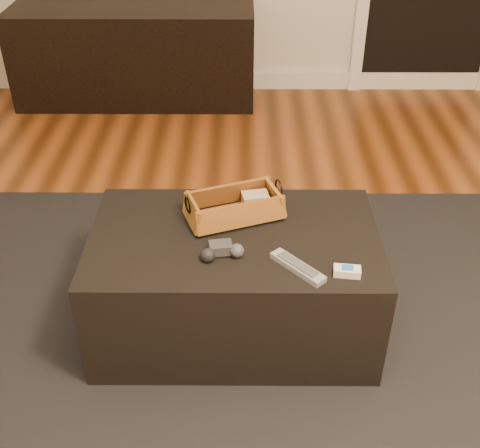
{
  "coord_description": "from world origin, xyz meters",
  "views": [
    {
      "loc": [
        0.07,
        -1.32,
        1.64
      ],
      "look_at": [
        0.06,
        0.33,
        0.49
      ],
      "focal_mm": 45.0,
      "sensor_mm": 36.0,
      "label": 1
    }
  ],
  "objects_px": {
    "wicker_basket": "(234,208)",
    "silver_remote": "(298,267)",
    "ottoman": "(235,282)",
    "tv_remote": "(231,215)",
    "cream_gadget": "(347,271)",
    "game_controller": "(222,251)",
    "media_cabinet": "(135,57)"
  },
  "relations": [
    {
      "from": "silver_remote",
      "to": "ottoman",
      "type": "bearing_deg",
      "value": 137.57
    },
    {
      "from": "cream_gadget",
      "to": "silver_remote",
      "type": "bearing_deg",
      "value": 170.92
    },
    {
      "from": "wicker_basket",
      "to": "ottoman",
      "type": "bearing_deg",
      "value": -89.52
    },
    {
      "from": "media_cabinet",
      "to": "wicker_basket",
      "type": "xyz_separation_m",
      "value": [
        0.68,
        -2.05,
        0.17
      ]
    },
    {
      "from": "tv_remote",
      "to": "cream_gadget",
      "type": "xyz_separation_m",
      "value": [
        0.37,
        -0.3,
        -0.01
      ]
    },
    {
      "from": "ottoman",
      "to": "wicker_basket",
      "type": "xyz_separation_m",
      "value": [
        -0.0,
        0.11,
        0.25
      ]
    },
    {
      "from": "silver_remote",
      "to": "media_cabinet",
      "type": "bearing_deg",
      "value": 110.64
    },
    {
      "from": "tv_remote",
      "to": "cream_gadget",
      "type": "relative_size",
      "value": 2.02
    },
    {
      "from": "tv_remote",
      "to": "game_controller",
      "type": "height_order",
      "value": "game_controller"
    },
    {
      "from": "ottoman",
      "to": "cream_gadget",
      "type": "relative_size",
      "value": 11.29
    },
    {
      "from": "game_controller",
      "to": "cream_gadget",
      "type": "height_order",
      "value": "game_controller"
    },
    {
      "from": "media_cabinet",
      "to": "tv_remote",
      "type": "xyz_separation_m",
      "value": [
        0.67,
        -2.07,
        0.15
      ]
    },
    {
      "from": "media_cabinet",
      "to": "cream_gadget",
      "type": "bearing_deg",
      "value": -66.38
    },
    {
      "from": "wicker_basket",
      "to": "silver_remote",
      "type": "xyz_separation_m",
      "value": [
        0.2,
        -0.3,
        -0.03
      ]
    },
    {
      "from": "game_controller",
      "to": "tv_remote",
      "type": "bearing_deg",
      "value": 82.97
    },
    {
      "from": "game_controller",
      "to": "silver_remote",
      "type": "relative_size",
      "value": 0.82
    },
    {
      "from": "ottoman",
      "to": "wicker_basket",
      "type": "distance_m",
      "value": 0.27
    },
    {
      "from": "ottoman",
      "to": "tv_remote",
      "type": "relative_size",
      "value": 5.58
    },
    {
      "from": "game_controller",
      "to": "cream_gadget",
      "type": "distance_m",
      "value": 0.41
    },
    {
      "from": "media_cabinet",
      "to": "tv_remote",
      "type": "distance_m",
      "value": 2.18
    },
    {
      "from": "media_cabinet",
      "to": "silver_remote",
      "type": "relative_size",
      "value": 8.46
    },
    {
      "from": "wicker_basket",
      "to": "game_controller",
      "type": "bearing_deg",
      "value": -99.3
    },
    {
      "from": "wicker_basket",
      "to": "cream_gadget",
      "type": "xyz_separation_m",
      "value": [
        0.36,
        -0.32,
        -0.03
      ]
    },
    {
      "from": "ottoman",
      "to": "wicker_basket",
      "type": "bearing_deg",
      "value": 90.48
    },
    {
      "from": "ottoman",
      "to": "game_controller",
      "type": "xyz_separation_m",
      "value": [
        -0.04,
        -0.12,
        0.23
      ]
    },
    {
      "from": "ottoman",
      "to": "game_controller",
      "type": "relative_size",
      "value": 6.65
    },
    {
      "from": "ottoman",
      "to": "game_controller",
      "type": "bearing_deg",
      "value": -107.78
    },
    {
      "from": "ottoman",
      "to": "media_cabinet",
      "type": "bearing_deg",
      "value": 107.48
    },
    {
      "from": "wicker_basket",
      "to": "game_controller",
      "type": "distance_m",
      "value": 0.23
    },
    {
      "from": "wicker_basket",
      "to": "game_controller",
      "type": "relative_size",
      "value": 2.51
    },
    {
      "from": "wicker_basket",
      "to": "silver_remote",
      "type": "height_order",
      "value": "wicker_basket"
    },
    {
      "from": "game_controller",
      "to": "cream_gadget",
      "type": "xyz_separation_m",
      "value": [
        0.4,
        -0.09,
        -0.01
      ]
    }
  ]
}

